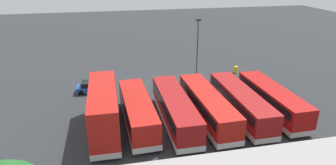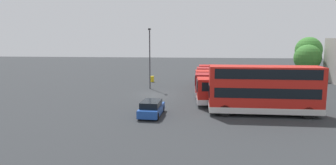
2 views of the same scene
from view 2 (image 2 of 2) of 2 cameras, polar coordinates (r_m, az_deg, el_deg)
name	(u,v)px [view 2 (image 2 of 2)]	position (r m, az deg, el deg)	size (l,w,h in m)	color
ground_plane	(154,95)	(37.77, -2.67, -2.32)	(140.00, 140.00, 0.00)	#2D3033
bus_single_deck_near_end	(236,74)	(46.39, 12.85, 1.54)	(2.75, 11.24, 2.95)	#B71411
bus_single_deck_second	(239,77)	(42.79, 13.42, 0.94)	(2.63, 11.88, 2.95)	#A51919
bus_single_deck_third	(243,81)	(39.18, 14.03, 0.23)	(2.88, 12.06, 2.95)	red
bus_single_deck_fourth	(247,86)	(35.83, 14.82, -0.56)	(2.62, 12.04, 2.95)	#A51919
bus_single_deck_fifth	(250,91)	(32.09, 15.36, -1.63)	(2.93, 11.05, 2.95)	red
bus_double_decker_sixth	(264,89)	(28.94, 17.87, -1.17)	(2.70, 10.16, 4.55)	red
car_hatchback_silver	(151,108)	(27.61, -3.17, -4.93)	(4.28, 2.04, 1.43)	#1E479E
lamp_post_tall	(150,54)	(41.59, -3.50, 5.45)	(0.70, 0.30, 8.38)	#38383D
waste_bin_yellow	(152,79)	(48.43, -3.05, 0.67)	(0.60, 0.60, 0.95)	yellow
tree_leftmost	(308,58)	(55.57, 25.07, 4.29)	(4.44, 4.44, 5.98)	#4C3823
tree_midright	(309,50)	(59.31, 25.24, 5.61)	(4.65, 4.65, 7.23)	#4C3823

